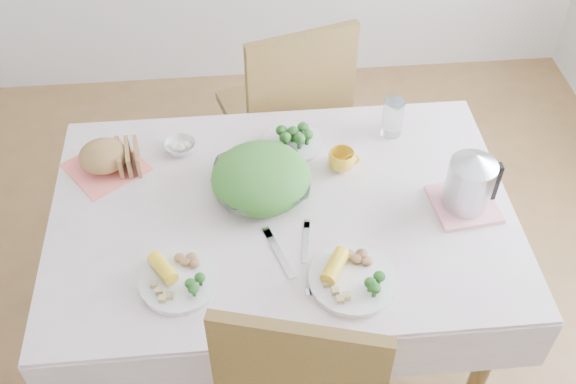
{
  "coord_description": "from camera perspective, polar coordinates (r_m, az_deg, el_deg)",
  "views": [
    {
      "loc": [
        -0.12,
        -1.48,
        2.37
      ],
      "look_at": [
        0.02,
        0.02,
        0.82
      ],
      "focal_mm": 42.0,
      "sensor_mm": 36.0,
      "label": 1
    }
  ],
  "objects": [
    {
      "name": "dining_table",
      "position": [
        2.49,
        -0.42,
        -7.52
      ],
      "size": [
        1.4,
        0.9,
        0.75
      ],
      "primitive_type": "cube",
      "color": "brown",
      "rests_on": "floor"
    },
    {
      "name": "bread_loaf",
      "position": [
        2.37,
        -15.4,
        3.03
      ],
      "size": [
        0.2,
        0.2,
        0.1
      ],
      "primitive_type": "ellipsoid",
      "rotation": [
        0.0,
        0.0,
        0.28
      ],
      "color": "olive",
      "rests_on": "napkin"
    },
    {
      "name": "dinner_plate_left",
      "position": [
        2.02,
        -9.17,
        -7.41
      ],
      "size": [
        0.29,
        0.29,
        0.02
      ],
      "primitive_type": "cylinder",
      "rotation": [
        0.0,
        0.0,
        0.22
      ],
      "color": "white",
      "rests_on": "tablecloth"
    },
    {
      "name": "fork_right",
      "position": [
        2.09,
        1.52,
        -4.27
      ],
      "size": [
        0.05,
        0.17,
        0.0
      ],
      "primitive_type": "cube",
      "rotation": [
        0.0,
        0.0,
        -0.16
      ],
      "color": "silver",
      "rests_on": "tablecloth"
    },
    {
      "name": "tablecloth",
      "position": [
        2.19,
        -0.47,
        -1.57
      ],
      "size": [
        1.5,
        1.0,
        0.01
      ],
      "primitive_type": "cube",
      "color": "silver",
      "rests_on": "dining_table"
    },
    {
      "name": "salad_bowl",
      "position": [
        2.22,
        -2.27,
        0.72
      ],
      "size": [
        0.35,
        0.35,
        0.08
      ],
      "primitive_type": "imported",
      "rotation": [
        0.0,
        0.0,
        0.13
      ],
      "color": "white",
      "rests_on": "tablecloth"
    },
    {
      "name": "fruit_bowl",
      "position": [
        2.41,
        -9.09,
        3.8
      ],
      "size": [
        0.12,
        0.12,
        0.03
      ],
      "primitive_type": "imported",
      "rotation": [
        0.0,
        0.0,
        0.13
      ],
      "color": "white",
      "rests_on": "tablecloth"
    },
    {
      "name": "dinner_plate_right",
      "position": [
        2.0,
        5.49,
        -7.41
      ],
      "size": [
        0.37,
        0.37,
        0.02
      ],
      "primitive_type": "cylinder",
      "rotation": [
        0.0,
        0.0,
        -0.87
      ],
      "color": "white",
      "rests_on": "tablecloth"
    },
    {
      "name": "pink_tray",
      "position": [
        2.27,
        14.65,
        -1.0
      ],
      "size": [
        0.22,
        0.22,
        0.02
      ],
      "primitive_type": "cube",
      "rotation": [
        0.0,
        0.0,
        0.11
      ],
      "color": "pink",
      "rests_on": "tablecloth"
    },
    {
      "name": "floor",
      "position": [
        2.8,
        -0.38,
        -12.1
      ],
      "size": [
        3.6,
        3.6,
        0.0
      ],
      "primitive_type": "plane",
      "color": "brown",
      "rests_on": "ground"
    },
    {
      "name": "chair_far",
      "position": [
        2.98,
        -0.47,
        6.13
      ],
      "size": [
        0.58,
        0.58,
        1.03
      ],
      "primitive_type": "cube",
      "rotation": [
        0.0,
        0.0,
        3.43
      ],
      "color": "brown",
      "rests_on": "floor"
    },
    {
      "name": "glass_tumbler",
      "position": [
        2.45,
        8.84,
        6.11
      ],
      "size": [
        0.09,
        0.09,
        0.14
      ],
      "primitive_type": "cylinder",
      "rotation": [
        0.0,
        0.0,
        -0.26
      ],
      "color": "white",
      "rests_on": "tablecloth"
    },
    {
      "name": "fork_left",
      "position": [
        2.07,
        -0.76,
        -5.23
      ],
      "size": [
        0.09,
        0.2,
        0.0
      ],
      "primitive_type": "cube",
      "rotation": [
        0.0,
        0.0,
        0.33
      ],
      "color": "silver",
      "rests_on": "tablecloth"
    },
    {
      "name": "electric_kettle",
      "position": [
        2.19,
        15.19,
        1.02
      ],
      "size": [
        0.16,
        0.16,
        0.21
      ],
      "primitive_type": "cylinder",
      "rotation": [
        0.0,
        0.0,
        -0.07
      ],
      "color": "#B2B5BA",
      "rests_on": "pink_tray"
    },
    {
      "name": "knife",
      "position": [
        1.99,
        4.71,
        -8.21
      ],
      "size": [
        0.2,
        0.03,
        0.0
      ],
      "primitive_type": "cube",
      "rotation": [
        0.0,
        0.0,
        1.59
      ],
      "color": "silver",
      "rests_on": "tablecloth"
    },
    {
      "name": "napkin",
      "position": [
        2.41,
        -15.15,
        2.06
      ],
      "size": [
        0.32,
        0.32,
        0.0
      ],
      "primitive_type": "cube",
      "rotation": [
        0.0,
        0.0,
        0.63
      ],
      "color": "#FF6F67",
      "rests_on": "tablecloth"
    },
    {
      "name": "broccoli_plate",
      "position": [
        2.4,
        0.4,
        4.2
      ],
      "size": [
        0.28,
        0.28,
        0.02
      ],
      "primitive_type": "cylinder",
      "rotation": [
        0.0,
        0.0,
        0.37
      ],
      "color": "beige",
      "rests_on": "tablecloth"
    },
    {
      "name": "yellow_mug",
      "position": [
        2.31,
        4.56,
        2.7
      ],
      "size": [
        0.09,
        0.09,
        0.07
      ],
      "primitive_type": "imported",
      "rotation": [
        0.0,
        0.0,
        0.0
      ],
      "color": "yellow",
      "rests_on": "tablecloth"
    }
  ]
}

